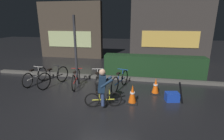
# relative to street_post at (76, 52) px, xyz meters

# --- Properties ---
(ground_plane) EXTENTS (40.00, 40.00, 0.00)m
(ground_plane) POSITION_rel_street_post_xyz_m (1.41, -1.20, -1.42)
(ground_plane) COLOR black
(sidewalk_curb) EXTENTS (12.00, 0.24, 0.12)m
(sidewalk_curb) POSITION_rel_street_post_xyz_m (1.41, 1.00, -1.36)
(sidewalk_curb) COLOR #56544F
(sidewalk_curb) RESTS_ON ground
(hedge_row) EXTENTS (4.80, 0.70, 0.99)m
(hedge_row) POSITION_rel_street_post_xyz_m (3.21, 1.90, -0.93)
(hedge_row) COLOR #19381C
(hedge_row) RESTS_ON ground
(storefront_left) EXTENTS (4.53, 0.54, 3.86)m
(storefront_left) POSITION_rel_street_post_xyz_m (-2.48, 5.30, 0.50)
(storefront_left) COLOR #42382D
(storefront_left) RESTS_ON ground
(storefront_right) EXTENTS (5.34, 0.54, 4.04)m
(storefront_right) POSITION_rel_street_post_xyz_m (4.40, 6.00, 0.59)
(storefront_right) COLOR #383330
(storefront_right) RESTS_ON ground
(street_post) EXTENTS (0.10, 0.10, 2.85)m
(street_post) POSITION_rel_street_post_xyz_m (0.00, 0.00, 0.00)
(street_post) COLOR #2D2D33
(street_post) RESTS_ON ground
(parked_bike_leftmost) EXTENTS (0.46, 1.53, 0.71)m
(parked_bike_leftmost) POSITION_rel_street_post_xyz_m (-1.80, -0.24, -1.10)
(parked_bike_leftmost) COLOR black
(parked_bike_leftmost) RESTS_ON ground
(parked_bike_left_mid) EXTENTS (0.57, 1.69, 0.80)m
(parked_bike_left_mid) POSITION_rel_street_post_xyz_m (-0.92, -0.28, -1.06)
(parked_bike_left_mid) COLOR black
(parked_bike_left_mid) RESTS_ON ground
(parked_bike_center_left) EXTENTS (0.46, 1.54, 0.72)m
(parked_bike_center_left) POSITION_rel_street_post_xyz_m (0.04, -0.23, -1.10)
(parked_bike_center_left) COLOR black
(parked_bike_center_left) RESTS_ON ground
(parked_bike_center_right) EXTENTS (0.47, 1.58, 0.74)m
(parked_bike_center_right) POSITION_rel_street_post_xyz_m (0.94, -0.22, -1.09)
(parked_bike_center_right) COLOR black
(parked_bike_center_right) RESTS_ON ground
(parked_bike_right_mid) EXTENTS (0.53, 1.60, 0.76)m
(parked_bike_right_mid) POSITION_rel_street_post_xyz_m (1.86, -0.17, -1.08)
(parked_bike_right_mid) COLOR black
(parked_bike_right_mid) RESTS_ON ground
(traffic_cone_near) EXTENTS (0.36, 0.36, 0.64)m
(traffic_cone_near) POSITION_rel_street_post_xyz_m (2.42, -1.30, -1.12)
(traffic_cone_near) COLOR black
(traffic_cone_near) RESTS_ON ground
(traffic_cone_far) EXTENTS (0.36, 0.36, 0.60)m
(traffic_cone_far) POSITION_rel_street_post_xyz_m (3.22, -0.35, -1.14)
(traffic_cone_far) COLOR black
(traffic_cone_far) RESTS_ON ground
(blue_crate) EXTENTS (0.49, 0.40, 0.30)m
(blue_crate) POSITION_rel_street_post_xyz_m (3.74, -0.90, -1.27)
(blue_crate) COLOR #193DB7
(blue_crate) RESTS_ON ground
(cyclist) EXTENTS (1.16, 0.50, 1.25)m
(cyclist) POSITION_rel_street_post_xyz_m (1.51, -1.71, -0.80)
(cyclist) COLOR black
(cyclist) RESTS_ON ground
(closed_umbrella) EXTENTS (0.27, 0.29, 0.81)m
(closed_umbrella) POSITION_rel_street_post_xyz_m (3.96, -1.15, -1.02)
(closed_umbrella) COLOR black
(closed_umbrella) RESTS_ON ground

